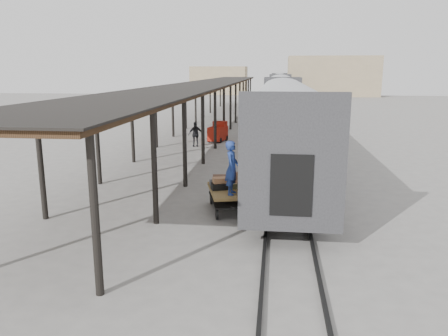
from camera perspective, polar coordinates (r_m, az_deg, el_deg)
name	(u,v)px	position (r m, az deg, el deg)	size (l,w,h in m)	color
ground	(204,207)	(17.15, -2.67, -5.14)	(160.00, 160.00, 0.00)	slate
train	(281,93)	(49.96, 7.43, 9.65)	(3.45, 76.01, 4.01)	silver
canopy	(209,84)	(40.58, -1.92, 10.92)	(4.90, 64.30, 4.15)	#422B19
rails	(280,117)	(50.37, 7.35, 6.67)	(1.54, 150.00, 0.12)	black
building_far	(332,76)	(94.78, 13.91, 11.57)	(18.00, 10.00, 8.00)	tan
building_left	(219,80)	(98.95, -0.61, 11.38)	(12.00, 8.00, 6.00)	tan
baggage_cart	(227,194)	(16.53, 0.39, -3.46)	(1.82, 2.64, 0.86)	brown
suitcase_stack	(223,183)	(16.73, -0.08, -1.91)	(1.27, 1.35, 0.44)	#373739
luggage_tug	(218,132)	(32.78, -0.78, 4.67)	(1.42, 1.88, 1.48)	maroon
porter	(232,168)	(15.59, 1.03, 0.03)	(0.71, 0.47, 1.95)	navy
pedestrian	(196,134)	(30.50, -3.72, 4.41)	(1.02, 0.43, 1.75)	black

